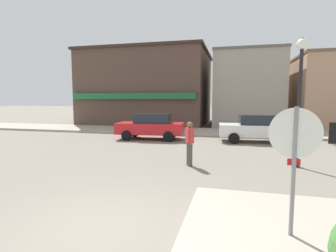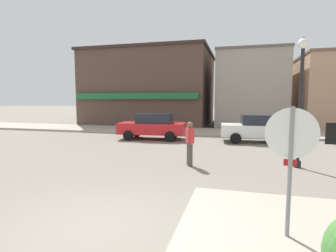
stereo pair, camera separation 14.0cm
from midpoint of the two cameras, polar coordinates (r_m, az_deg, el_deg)
The scene contains 9 objects.
ground_plane at distance 5.39m, azimuth -14.25°, elevation -20.97°, with size 160.00×160.00×0.00m, color gray.
kerb_far at distance 19.10m, azimuth 7.58°, elevation -1.28°, with size 80.00×4.00×0.15m, color #A89E8C.
stop_sign at distance 4.72m, azimuth 25.90°, elevation -5.70°, with size 0.82×0.07×2.30m.
lamp_post at distance 10.28m, azimuth 27.38°, elevation 8.21°, with size 0.36×0.36×4.54m.
parked_car_nearest at distance 15.93m, azimuth -3.07°, elevation 0.02°, with size 4.12×2.12×1.56m.
parked_car_second at distance 15.63m, azimuth 19.26°, elevation -0.40°, with size 4.12×2.11×1.56m.
pedestrian_crossing_near at distance 9.54m, azimuth 5.18°, elevation -3.53°, with size 0.36×0.53×1.61m.
building_corner_shop at distance 27.05m, azimuth -3.15°, elevation 8.12°, with size 11.75×10.32×7.02m.
building_storefront_left_near at distance 24.95m, azimuth 17.56°, elevation 7.50°, with size 5.80×7.12×6.53m.
Camera 2 is at (2.46, -4.16, 2.41)m, focal length 28.00 mm.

